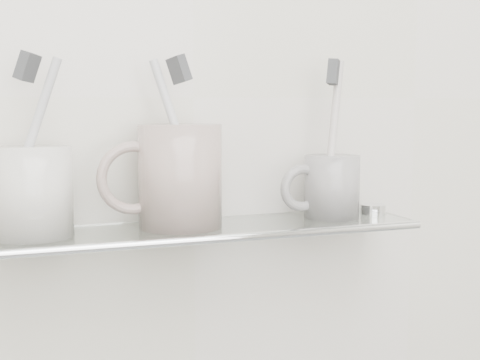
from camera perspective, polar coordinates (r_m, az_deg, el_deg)
name	(u,v)px	position (r m, az deg, el deg)	size (l,w,h in m)	color
wall_back	(193,98)	(0.83, -3.99, 7.03)	(2.50, 2.50, 0.00)	beige
shelf_glass	(209,229)	(0.78, -2.66, -4.23)	(0.50, 0.12, 0.01)	silver
shelf_rail	(224,238)	(0.73, -1.36, -5.01)	(0.01, 0.01, 0.50)	silver
bracket_left	(20,243)	(0.80, -18.28, -5.16)	(0.02, 0.02, 0.03)	silver
bracket_right	(348,221)	(0.91, 9.19, -3.50)	(0.02, 0.02, 0.03)	silver
mug_left	(32,192)	(0.75, -17.34, -0.99)	(0.09, 0.09, 0.10)	silver
toothbrush_left	(30,143)	(0.74, -17.48, 3.03)	(0.01, 0.01, 0.19)	beige
bristles_left	(27,67)	(0.74, -17.69, 9.19)	(0.01, 0.02, 0.03)	#383A3D
mug_center	(180,176)	(0.77, -5.13, 0.32)	(0.10, 0.10, 0.12)	silver
mug_center_handle	(133,178)	(0.76, -9.08, 0.17)	(0.08, 0.08, 0.01)	silver
toothbrush_center	(180,140)	(0.77, -5.16, 3.41)	(0.01, 0.01, 0.19)	silver
bristles_center	(179,69)	(0.77, -5.22, 9.38)	(0.01, 0.02, 0.03)	#383A3D
mug_right	(332,187)	(0.84, 7.84, -0.57)	(0.07, 0.07, 0.08)	silver
mug_right_handle	(302,188)	(0.83, 5.34, -0.69)	(0.06, 0.06, 0.01)	silver
toothbrush_right	(333,137)	(0.84, 7.91, 3.64)	(0.01, 0.01, 0.19)	beige
bristles_right	(334,72)	(0.84, 7.99, 9.10)	(0.01, 0.02, 0.03)	#383A3D
chrome_cap	(373,210)	(0.88, 11.28, -2.49)	(0.03, 0.03, 0.01)	silver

